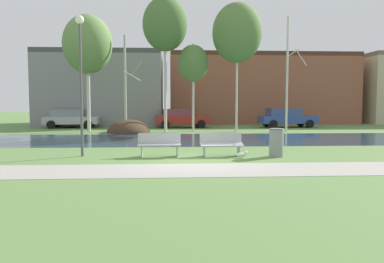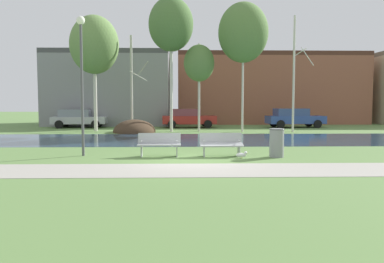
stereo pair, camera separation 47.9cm
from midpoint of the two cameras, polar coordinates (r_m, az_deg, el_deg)
name	(u,v)px [view 1 (the left image)]	position (r m, az deg, el deg)	size (l,w,h in m)	color
ground_plane	(182,136)	(23.44, -2.01, -0.65)	(120.00, 120.00, 0.00)	#5B7F42
paved_path_strip	(196,170)	(11.68, -0.59, -5.66)	(60.00, 2.36, 0.01)	#9E998E
river_band	(184,139)	(21.26, -1.86, -1.15)	(80.00, 7.18, 0.01)	#284256
soil_mound	(129,132)	(26.58, -9.79, -0.12)	(2.86, 3.43, 1.73)	#423021
bench_left	(159,144)	(14.54, -5.75, -1.85)	(1.61, 0.59, 0.87)	#9EA0A3
bench_right	(221,144)	(14.63, 3.39, -1.80)	(1.61, 0.59, 0.87)	#9EA0A3
trash_bin	(276,142)	(14.74, 11.34, -1.54)	(0.55, 0.55, 1.06)	gray
seagull	(242,155)	(14.20, 6.40, -3.38)	(0.45, 0.17, 0.26)	white
streetlamp	(80,63)	(15.20, -16.91, 9.65)	(0.32, 0.32, 5.21)	#4C4C51
birch_far_left	(87,44)	(28.43, -15.55, 12.19)	(3.38, 3.38, 8.05)	beige
birch_left	(126,83)	(27.94, -10.18, 7.07)	(1.29, 2.28, 6.71)	#BCB7A8
birch_center_left	(165,25)	(27.28, -4.49, 15.34)	(3.03, 3.03, 9.34)	beige
birch_center	(193,63)	(27.17, -0.35, 9.93)	(2.11, 2.11, 6.04)	#BCB7A8
birch_center_right	(237,33)	(27.33, 6.11, 14.17)	(3.37, 3.37, 8.75)	beige
birch_right	(288,74)	(27.68, 13.35, 8.27)	(1.40, 2.14, 7.87)	beige
parked_van_nearest_silver	(70,118)	(32.25, -17.81, 1.87)	(4.29, 2.32, 1.46)	#B2B5BC
parked_sedan_second_red	(181,118)	(31.14, -2.06, 2.03)	(4.37, 2.22, 1.50)	maroon
parked_hatch_third_blue	(286,117)	(32.34, 13.24, 2.02)	(4.63, 2.25, 1.53)	#2D4793
building_grey_warehouse	(104,89)	(37.06, -13.09, 6.05)	(10.64, 8.64, 6.45)	gray
building_brick_low	(259,89)	(39.33, 9.46, 6.13)	(17.59, 7.10, 6.63)	brown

